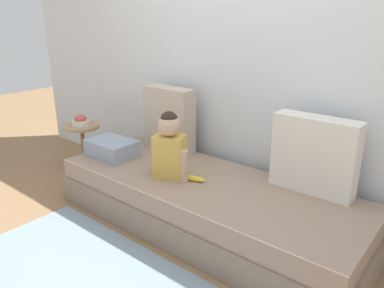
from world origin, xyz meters
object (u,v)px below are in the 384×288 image
(throw_pillow_left, at_px, (169,119))
(toddler, at_px, (170,146))
(banana, at_px, (194,178))
(side_table, at_px, (82,136))
(couch, at_px, (205,204))
(fruit_bowl, at_px, (81,121))
(throw_pillow_right, at_px, (314,155))
(folded_blanket, at_px, (112,148))

(throw_pillow_left, xyz_separation_m, toddler, (0.41, -0.44, -0.03))
(banana, height_order, side_table, side_table)
(throw_pillow_left, height_order, banana, throw_pillow_left)
(couch, height_order, throw_pillow_left, throw_pillow_left)
(toddler, xyz_separation_m, fruit_bowl, (-1.34, 0.18, -0.09))
(throw_pillow_right, distance_m, folded_blanket, 1.62)
(toddler, bearing_deg, throw_pillow_left, 132.94)
(toddler, height_order, folded_blanket, toddler)
(throw_pillow_right, xyz_separation_m, folded_blanket, (-1.55, -0.44, -0.19))
(folded_blanket, bearing_deg, throw_pillow_left, 60.30)
(throw_pillow_left, distance_m, banana, 0.76)
(side_table, distance_m, fruit_bowl, 0.16)
(throw_pillow_left, xyz_separation_m, throw_pillow_right, (1.30, 0.00, -0.02))
(couch, bearing_deg, toddler, -155.93)
(couch, bearing_deg, throw_pillow_left, 152.96)
(banana, distance_m, side_table, 1.53)
(throw_pillow_right, relative_size, banana, 3.24)
(throw_pillow_right, relative_size, toddler, 1.12)
(throw_pillow_left, bearing_deg, fruit_bowl, -164.22)
(folded_blanket, bearing_deg, side_table, 165.48)
(throw_pillow_right, distance_m, fruit_bowl, 2.24)
(toddler, bearing_deg, folded_blanket, -179.97)
(folded_blanket, height_order, fruit_bowl, fruit_bowl)
(couch, xyz_separation_m, banana, (-0.05, -0.06, 0.21))
(banana, xyz_separation_m, side_table, (-1.53, 0.13, -0.03))
(throw_pillow_right, bearing_deg, side_table, -173.27)
(side_table, bearing_deg, couch, -2.48)
(fruit_bowl, bearing_deg, throw_pillow_left, 15.78)
(throw_pillow_right, distance_m, toddler, 0.99)
(folded_blanket, bearing_deg, throw_pillow_right, 15.83)
(throw_pillow_left, height_order, fruit_bowl, throw_pillow_left)
(throw_pillow_left, xyz_separation_m, fruit_bowl, (-0.93, -0.26, -0.13))
(couch, relative_size, side_table, 4.90)
(folded_blanket, bearing_deg, couch, 6.84)
(folded_blanket, distance_m, fruit_bowl, 0.71)
(throw_pillow_right, xyz_separation_m, banana, (-0.70, -0.39, -0.24))
(throw_pillow_right, height_order, toddler, throw_pillow_right)
(throw_pillow_left, relative_size, side_table, 1.14)
(throw_pillow_left, distance_m, folded_blanket, 0.54)
(throw_pillow_left, bearing_deg, throw_pillow_right, 0.00)
(couch, bearing_deg, side_table, 177.52)
(throw_pillow_left, height_order, folded_blanket, throw_pillow_left)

